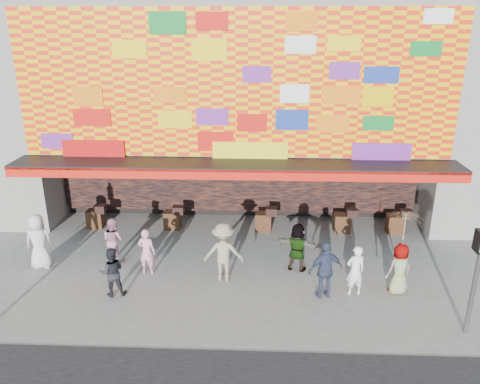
{
  "coord_description": "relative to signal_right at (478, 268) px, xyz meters",
  "views": [
    {
      "loc": [
        0.81,
        -11.84,
        7.54
      ],
      "look_at": [
        0.23,
        2.0,
        2.49
      ],
      "focal_mm": 35.0,
      "sensor_mm": 36.0,
      "label": 1
    }
  ],
  "objects": [
    {
      "name": "parasol",
      "position": [
        -1.26,
        1.83,
        0.27
      ],
      "size": [
        1.05,
        1.07,
        1.81
      ],
      "color": "#FFE5A0",
      "rests_on": "ground"
    },
    {
      "name": "signal_right",
      "position": [
        0.0,
        0.0,
        0.0
      ],
      "size": [
        0.22,
        0.2,
        3.0
      ],
      "color": "#59595B",
      "rests_on": "ground"
    },
    {
      "name": "ped_e",
      "position": [
        -3.44,
        1.52,
        -0.98
      ],
      "size": [
        1.11,
        0.72,
        1.76
      ],
      "primitive_type": "imported",
      "rotation": [
        0.0,
        0.0,
        3.45
      ],
      "color": "#313956",
      "rests_on": "ground"
    },
    {
      "name": "ped_i",
      "position": [
        -10.14,
        3.4,
        -1.09
      ],
      "size": [
        0.95,
        0.89,
        1.55
      ],
      "primitive_type": "imported",
      "rotation": [
        0.0,
        0.0,
        2.6
      ],
      "color": "#BB7991",
      "rests_on": "ground"
    },
    {
      "name": "ped_b",
      "position": [
        -8.87,
        2.66,
        -1.1
      ],
      "size": [
        0.6,
        0.44,
        1.52
      ],
      "primitive_type": "imported",
      "rotation": [
        0.0,
        0.0,
        3.01
      ],
      "color": "pink",
      "rests_on": "ground"
    },
    {
      "name": "ped_a",
      "position": [
        -12.4,
        2.91,
        -0.95
      ],
      "size": [
        0.93,
        0.64,
        1.83
      ],
      "primitive_type": "imported",
      "rotation": [
        0.0,
        0.0,
        3.2
      ],
      "color": "silver",
      "rests_on": "ground"
    },
    {
      "name": "ped_h",
      "position": [
        -2.55,
        1.72,
        -1.09
      ],
      "size": [
        0.63,
        0.49,
        1.55
      ],
      "primitive_type": "imported",
      "rotation": [
        0.0,
        0.0,
        3.37
      ],
      "color": "white",
      "rests_on": "ground"
    },
    {
      "name": "ped_d",
      "position": [
        -6.43,
        2.39,
        -0.93
      ],
      "size": [
        1.23,
        0.74,
        1.87
      ],
      "primitive_type": "imported",
      "rotation": [
        0.0,
        0.0,
        3.18
      ],
      "color": "gray",
      "rests_on": "ground"
    },
    {
      "name": "ped_c",
      "position": [
        -9.58,
        1.37,
        -1.11
      ],
      "size": [
        0.85,
        0.73,
        1.5
      ],
      "primitive_type": "imported",
      "rotation": [
        0.0,
        0.0,
        3.39
      ],
      "color": "black",
      "rests_on": "ground"
    },
    {
      "name": "ped_g",
      "position": [
        -1.26,
        1.83,
        -1.08
      ],
      "size": [
        0.89,
        0.73,
        1.57
      ],
      "primitive_type": "imported",
      "rotation": [
        0.0,
        0.0,
        3.48
      ],
      "color": "gray",
      "rests_on": "ground"
    },
    {
      "name": "ground",
      "position": [
        -6.2,
        1.5,
        -1.86
      ],
      "size": [
        90.0,
        90.0,
        0.0
      ],
      "primitive_type": "plane",
      "color": "slate",
      "rests_on": "ground"
    },
    {
      "name": "ped_f",
      "position": [
        -4.13,
        3.09,
        -1.06
      ],
      "size": [
        1.55,
        0.9,
        1.6
      ],
      "primitive_type": "imported",
      "rotation": [
        0.0,
        0.0,
        2.83
      ],
      "color": "gray",
      "rests_on": "ground"
    },
    {
      "name": "shop_building",
      "position": [
        -6.2,
        9.68,
        3.37
      ],
      "size": [
        15.2,
        9.4,
        10.0
      ],
      "color": "gray",
      "rests_on": "ground"
    }
  ]
}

